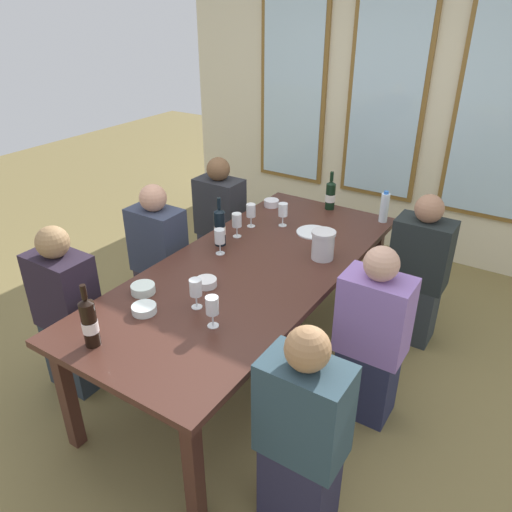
{
  "coord_description": "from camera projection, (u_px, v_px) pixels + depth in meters",
  "views": [
    {
      "loc": [
        1.49,
        -2.26,
        2.25
      ],
      "look_at": [
        0.0,
        0.06,
        0.79
      ],
      "focal_mm": 34.75,
      "sensor_mm": 36.0,
      "label": 1
    }
  ],
  "objects": [
    {
      "name": "ground_plane",
      "position": [
        251.0,
        359.0,
        3.45
      ],
      "size": [
        12.0,
        12.0,
        0.0
      ],
      "primitive_type": "plane",
      "color": "olive"
    },
    {
      "name": "back_wall_with_windows",
      "position": [
        388.0,
        95.0,
        4.43
      ],
      "size": [
        4.25,
        0.1,
        2.9
      ],
      "color": "beige",
      "rests_on": "ground"
    },
    {
      "name": "dining_table",
      "position": [
        251.0,
        276.0,
        3.13
      ],
      "size": [
        1.05,
        2.46,
        0.74
      ],
      "color": "#44251C",
      "rests_on": "ground"
    },
    {
      "name": "white_plate_0",
      "position": [
        313.0,
        232.0,
        3.54
      ],
      "size": [
        0.24,
        0.24,
        0.01
      ],
      "primitive_type": "cylinder",
      "color": "white",
      "rests_on": "dining_table"
    },
    {
      "name": "metal_pitcher",
      "position": [
        323.0,
        245.0,
        3.16
      ],
      "size": [
        0.16,
        0.16,
        0.19
      ],
      "color": "silver",
      "rests_on": "dining_table"
    },
    {
      "name": "wine_bottle_0",
      "position": [
        330.0,
        195.0,
        3.88
      ],
      "size": [
        0.08,
        0.08,
        0.3
      ],
      "color": "black",
      "rests_on": "dining_table"
    },
    {
      "name": "wine_bottle_1",
      "position": [
        220.0,
        227.0,
        3.31
      ],
      "size": [
        0.08,
        0.08,
        0.34
      ],
      "color": "black",
      "rests_on": "dining_table"
    },
    {
      "name": "wine_bottle_2",
      "position": [
        89.0,
        322.0,
        2.35
      ],
      "size": [
        0.08,
        0.08,
        0.34
      ],
      "color": "black",
      "rests_on": "dining_table"
    },
    {
      "name": "tasting_bowl_0",
      "position": [
        206.0,
        282.0,
        2.89
      ],
      "size": [
        0.13,
        0.13,
        0.04
      ],
      "primitive_type": "cylinder",
      "color": "white",
      "rests_on": "dining_table"
    },
    {
      "name": "tasting_bowl_1",
      "position": [
        271.0,
        203.0,
        3.97
      ],
      "size": [
        0.12,
        0.12,
        0.05
      ],
      "primitive_type": "cylinder",
      "color": "white",
      "rests_on": "dining_table"
    },
    {
      "name": "tasting_bowl_2",
      "position": [
        143.0,
        289.0,
        2.82
      ],
      "size": [
        0.14,
        0.14,
        0.05
      ],
      "primitive_type": "cylinder",
      "color": "white",
      "rests_on": "dining_table"
    },
    {
      "name": "tasting_bowl_3",
      "position": [
        144.0,
        309.0,
        2.65
      ],
      "size": [
        0.13,
        0.13,
        0.04
      ],
      "primitive_type": "cylinder",
      "color": "white",
      "rests_on": "dining_table"
    },
    {
      "name": "water_bottle",
      "position": [
        384.0,
        207.0,
        3.66
      ],
      "size": [
        0.06,
        0.06,
        0.24
      ],
      "color": "white",
      "rests_on": "dining_table"
    },
    {
      "name": "wine_glass_0",
      "position": [
        237.0,
        221.0,
        3.43
      ],
      "size": [
        0.07,
        0.07,
        0.17
      ],
      "color": "white",
      "rests_on": "dining_table"
    },
    {
      "name": "wine_glass_1",
      "position": [
        251.0,
        211.0,
        3.58
      ],
      "size": [
        0.07,
        0.07,
        0.17
      ],
      "color": "white",
      "rests_on": "dining_table"
    },
    {
      "name": "wine_glass_2",
      "position": [
        283.0,
        211.0,
        3.6
      ],
      "size": [
        0.07,
        0.07,
        0.17
      ],
      "color": "white",
      "rests_on": "dining_table"
    },
    {
      "name": "wine_glass_3",
      "position": [
        212.0,
        306.0,
        2.49
      ],
      "size": [
        0.07,
        0.07,
        0.17
      ],
      "color": "white",
      "rests_on": "dining_table"
    },
    {
      "name": "wine_glass_4",
      "position": [
        220.0,
        238.0,
        3.2
      ],
      "size": [
        0.07,
        0.07,
        0.17
      ],
      "color": "white",
      "rests_on": "dining_table"
    },
    {
      "name": "wine_glass_5",
      "position": [
        195.0,
        288.0,
        2.65
      ],
      "size": [
        0.07,
        0.07,
        0.17
      ],
      "color": "white",
      "rests_on": "dining_table"
    },
    {
      "name": "seated_person_0",
      "position": [
        68.0,
        314.0,
        3.01
      ],
      "size": [
        0.38,
        0.24,
        1.11
      ],
      "color": "#28323B",
      "rests_on": "ground"
    },
    {
      "name": "seated_person_1",
      "position": [
        302.0,
        437.0,
        2.18
      ],
      "size": [
        0.38,
        0.24,
        1.11
      ],
      "color": "#27263E",
      "rests_on": "ground"
    },
    {
      "name": "seated_person_2",
      "position": [
        220.0,
        225.0,
        4.17
      ],
      "size": [
        0.38,
        0.24,
        1.11
      ],
      "color": "#2D2F3E",
      "rests_on": "ground"
    },
    {
      "name": "seated_person_3",
      "position": [
        418.0,
        274.0,
        3.45
      ],
      "size": [
        0.38,
        0.24,
        1.11
      ],
      "color": "#2A3135",
      "rests_on": "ground"
    },
    {
      "name": "seated_person_4",
      "position": [
        159.0,
        261.0,
        3.62
      ],
      "size": [
        0.38,
        0.24,
        1.11
      ],
      "color": "#382F3A",
      "rests_on": "ground"
    },
    {
      "name": "seated_person_5",
      "position": [
        371.0,
        340.0,
        2.79
      ],
      "size": [
        0.38,
        0.24,
        1.11
      ],
      "color": "#242744",
      "rests_on": "ground"
    }
  ]
}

